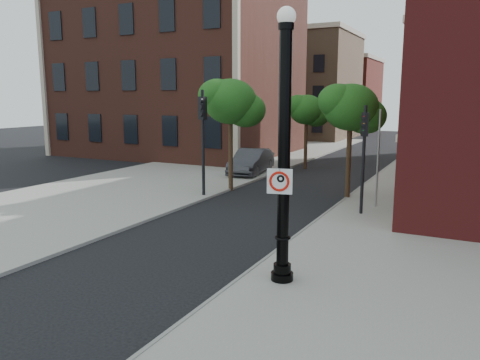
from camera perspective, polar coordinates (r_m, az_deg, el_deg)
The scene contains 16 objects.
ground at distance 14.18m, azimuth -6.93°, elevation -10.32°, with size 120.00×120.00×0.00m, color black.
sidewalk_right at distance 21.61m, azimuth 22.32°, elevation -3.69°, with size 8.00×60.00×0.12m, color gray.
sidewalk_left at distance 33.70m, azimuth -2.68°, elevation 1.79°, with size 10.00×50.00×0.12m, color gray.
curb_edge at distance 22.23m, azimuth 12.13°, elevation -2.75°, with size 0.10×60.00×0.14m, color gray.
victorian_building at distance 42.29m, azimuth -7.21°, elevation 15.21°, with size 18.60×14.60×17.95m.
bg_building_tan_a at distance 58.35m, azimuth 7.52°, elevation 11.08°, with size 12.00×12.00×12.00m, color brown.
bg_building_red at distance 71.70m, azimuth 11.29°, elevation 9.97°, with size 12.00×12.00×10.00m, color maroon.
lamppost at distance 11.98m, azimuth 5.38°, elevation 2.11°, with size 0.60×0.60×7.09m.
no_parking_sign at distance 11.91m, azimuth 4.86°, elevation -0.14°, with size 0.64×0.18×0.65m.
parked_car at distance 30.09m, azimuth 1.39°, elevation 2.25°, with size 1.73×4.97×1.64m, color #313136.
traffic_signal_left at distance 22.89m, azimuth -4.58°, elevation 6.62°, with size 0.37×0.45×5.27m.
traffic_signal_right at distance 19.77m, azimuth 14.88°, elevation 4.45°, with size 0.33×0.39×4.60m.
utility_pole at distance 21.32m, azimuth 16.46°, elevation 2.35°, with size 0.09×0.09×4.41m, color #999999.
street_tree_a at distance 24.51m, azimuth -1.04°, elevation 9.40°, with size 3.25×2.94×5.86m.
street_tree_b at distance 32.52m, azimuth 8.19°, elevation 8.38°, with size 2.82×2.55×5.08m.
street_tree_c at distance 22.93m, azimuth 13.46°, elevation 8.47°, with size 3.08×2.79×5.55m.
Camera 1 is at (7.46, -11.00, 4.93)m, focal length 35.00 mm.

